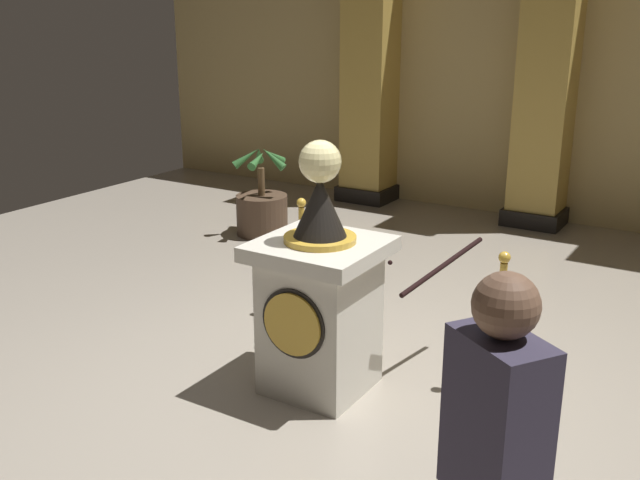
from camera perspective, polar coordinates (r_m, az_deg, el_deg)
The scene contains 9 objects.
ground_plane at distance 5.24m, azimuth 1.65°, elevation -11.05°, with size 11.97×11.97×0.00m, color #9E9384.
back_wall at distance 9.38m, azimuth 18.03°, elevation 13.01°, with size 11.97×0.16×3.82m, color tan.
pedestal_clock at distance 4.90m, azimuth -0.03°, elevation -4.49°, with size 0.80×0.80×1.73m.
stanchion_near at distance 5.14m, azimuth 13.74°, elevation -7.84°, with size 0.24×0.24×1.01m.
stanchion_far at distance 6.21m, azimuth -1.42°, elevation -2.73°, with size 0.24×0.24×1.03m.
velvet_rope at distance 5.47m, azimuth 5.54°, elevation -0.90°, with size 1.16×1.14×0.22m.
column_left at distance 9.93m, azimuth 4.05°, elevation 13.48°, with size 0.74×0.74×3.67m.
column_centre_rear at distance 9.08m, azimuth 17.45°, elevation 12.37°, with size 0.73×0.73×3.67m.
potted_palm_left at distance 8.52m, azimuth -4.56°, elevation 2.41°, with size 0.62×0.63×1.07m.
Camera 1 is at (2.30, -3.99, 2.50)m, focal length 40.87 mm.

